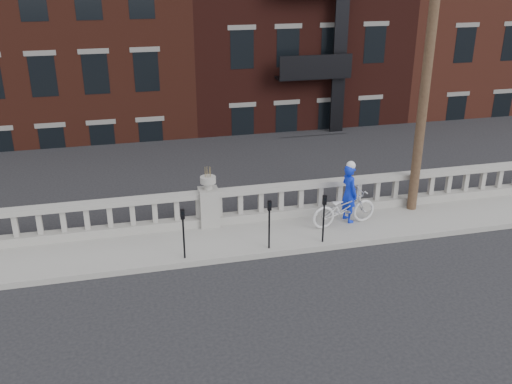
# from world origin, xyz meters

# --- Properties ---
(ground) EXTENTS (120.00, 120.00, 0.00)m
(ground) POSITION_xyz_m (0.00, 0.00, 0.00)
(ground) COLOR black
(ground) RESTS_ON ground
(sidewalk) EXTENTS (32.00, 2.20, 0.15)m
(sidewalk) POSITION_xyz_m (0.00, 3.00, 0.07)
(sidewalk) COLOR gray
(sidewalk) RESTS_ON ground
(balustrade) EXTENTS (28.00, 0.34, 1.03)m
(balustrade) POSITION_xyz_m (0.00, 3.95, 0.64)
(balustrade) COLOR gray
(balustrade) RESTS_ON sidewalk
(planter_pedestal) EXTENTS (0.55, 0.55, 1.76)m
(planter_pedestal) POSITION_xyz_m (0.00, 3.95, 0.83)
(planter_pedestal) COLOR gray
(planter_pedestal) RESTS_ON sidewalk
(lower_level) EXTENTS (80.00, 44.00, 20.80)m
(lower_level) POSITION_xyz_m (0.56, 23.04, 2.63)
(lower_level) COLOR #605E59
(lower_level) RESTS_ON ground
(utility_pole) EXTENTS (1.60, 0.28, 10.00)m
(utility_pole) POSITION_xyz_m (6.20, 3.60, 5.24)
(utility_pole) COLOR #422D1E
(utility_pole) RESTS_ON sidewalk
(parking_meter_a) EXTENTS (0.10, 0.09, 1.36)m
(parking_meter_a) POSITION_xyz_m (-0.94, 2.15, 1.00)
(parking_meter_a) COLOR black
(parking_meter_a) RESTS_ON sidewalk
(parking_meter_b) EXTENTS (0.10, 0.09, 1.36)m
(parking_meter_b) POSITION_xyz_m (1.29, 2.15, 1.00)
(parking_meter_b) COLOR black
(parking_meter_b) RESTS_ON sidewalk
(parking_meter_c) EXTENTS (0.10, 0.09, 1.36)m
(parking_meter_c) POSITION_xyz_m (2.79, 2.15, 1.00)
(parking_meter_c) COLOR black
(parking_meter_c) RESTS_ON sidewalk
(bicycle) EXTENTS (2.05, 0.95, 1.04)m
(bicycle) POSITION_xyz_m (3.73, 3.03, 0.67)
(bicycle) COLOR silver
(bicycle) RESTS_ON sidewalk
(cyclist) EXTENTS (0.52, 0.69, 1.72)m
(cyclist) POSITION_xyz_m (3.96, 3.26, 1.01)
(cyclist) COLOR #0D27CB
(cyclist) RESTS_ON sidewalk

